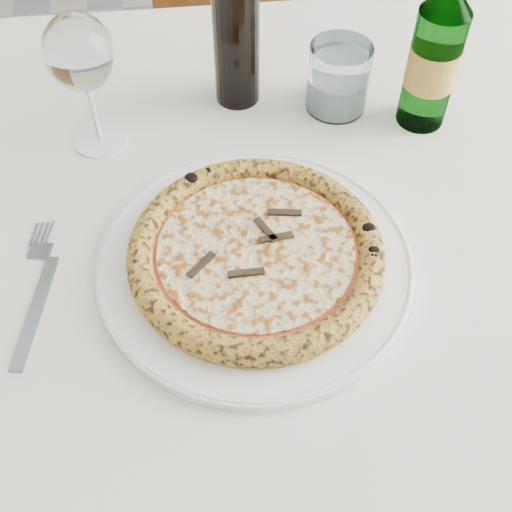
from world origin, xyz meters
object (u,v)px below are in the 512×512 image
Objects in this scene: tumbler at (338,82)px; plate at (256,262)px; pizza at (256,253)px; beer_bottle at (435,56)px; dining_table at (245,244)px; wine_bottle at (236,29)px; wine_glass at (80,55)px; chair_far at (224,13)px.

plate is at bearing -119.76° from tumbler.
pizza is 0.36m from beer_bottle.
wine_bottle is (0.02, 0.21, 0.19)m from dining_table.
wine_glass is at bearing 177.66° from beer_bottle.
dining_table is 0.31m from wine_glass.
beer_bottle is (0.27, 0.13, 0.18)m from dining_table.
wine_bottle is at bearing 19.10° from wine_glass.
dining_table is at bearing -94.22° from chair_far.
pizza is 1.53× the size of wine_glass.
dining_table is at bearing -39.06° from wine_glass.
wine_glass is 0.21m from wine_bottle.
chair_far is at bearing 70.39° from wine_glass.
plate is (-0.06, -0.91, 0.23)m from chair_far.
pizza is at bearing -93.59° from wine_bottle.
beer_bottle is at bearing -19.32° from wine_bottle.
tumbler is at bearing 157.51° from beer_bottle.
wine_glass is at bearing -109.61° from chair_far.
chair_far is 2.57× the size of plate.
wine_glass is 0.44m from beer_bottle.
chair_far is at bearing 86.25° from plate.
wine_bottle reaches higher than dining_table.
beer_bottle is (0.21, -0.68, 0.33)m from chair_far.
dining_table is 6.25× the size of wine_bottle.
dining_table is at bearing -154.67° from beer_bottle.
wine_glass is at bearing 126.02° from pizza.
pizza is 3.02× the size of tumbler.
tumbler is 0.13m from beer_bottle.
pizza is at bearing -53.98° from wine_glass.
tumbler is (0.33, 0.03, -0.09)m from wine_glass.
wine_bottle is (0.02, 0.31, 0.10)m from plate.
dining_table is at bearing -132.14° from tumbler.
beer_bottle is (0.27, 0.23, 0.09)m from plate.
tumbler is at bearing 4.75° from wine_glass.
chair_far is 3.62× the size of beer_bottle.
wine_bottle is (0.20, 0.07, -0.03)m from wine_glass.
beer_bottle is at bearing 40.35° from plate.
dining_table is 0.29m from wine_bottle.
plate is 0.33m from wine_glass.
tumbler is (0.10, -0.64, 0.27)m from chair_far.
chair_far reaches higher than dining_table.
chair_far is 4.92× the size of wine_glass.
wine_bottle is (-0.14, 0.04, 0.07)m from tumbler.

